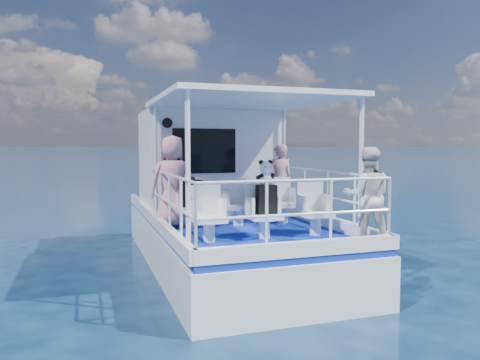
{
  "coord_description": "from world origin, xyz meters",
  "views": [
    {
      "loc": [
        -2.7,
        -7.88,
        2.35
      ],
      "look_at": [
        -0.17,
        -0.4,
        1.77
      ],
      "focal_mm": 35.0,
      "sensor_mm": 36.0,
      "label": 1
    }
  ],
  "objects_px": {
    "backpack_center": "(266,200)",
    "panda": "(265,173)",
    "passenger_stbd_aft": "(367,196)",
    "passenger_port_fwd": "(173,182)"
  },
  "relations": [
    {
      "from": "backpack_center",
      "to": "panda",
      "type": "relative_size",
      "value": 1.18
    },
    {
      "from": "passenger_stbd_aft",
      "to": "backpack_center",
      "type": "distance_m",
      "value": 1.54
    },
    {
      "from": "passenger_port_fwd",
      "to": "passenger_stbd_aft",
      "type": "distance_m",
      "value": 3.39
    },
    {
      "from": "passenger_stbd_aft",
      "to": "panda",
      "type": "relative_size",
      "value": 3.69
    },
    {
      "from": "passenger_port_fwd",
      "to": "panda",
      "type": "distance_m",
      "value": 1.87
    },
    {
      "from": "passenger_port_fwd",
      "to": "backpack_center",
      "type": "bearing_deg",
      "value": 145.07
    },
    {
      "from": "backpack_center",
      "to": "panda",
      "type": "bearing_deg",
      "value": 160.07
    },
    {
      "from": "passenger_port_fwd",
      "to": "passenger_stbd_aft",
      "type": "bearing_deg",
      "value": 150.51
    },
    {
      "from": "panda",
      "to": "backpack_center",
      "type": "bearing_deg",
      "value": -19.93
    },
    {
      "from": "backpack_center",
      "to": "passenger_stbd_aft",
      "type": "bearing_deg",
      "value": -37.58
    }
  ]
}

